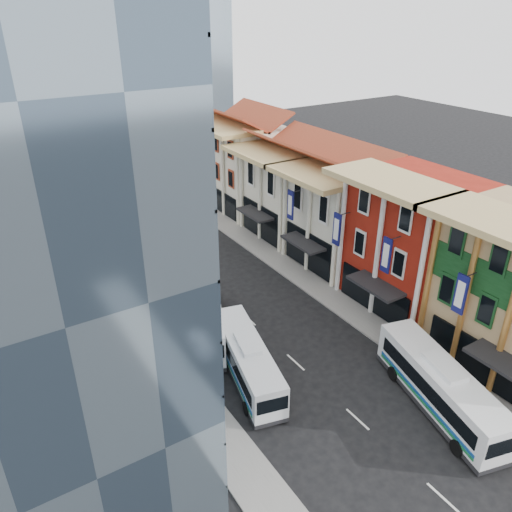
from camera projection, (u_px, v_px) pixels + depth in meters
ground at (458, 511)px, 27.35m from camera, size 200.00×200.00×0.00m
sidewalk_right at (324, 292)px, 47.93m from camera, size 3.00×90.00×0.15m
sidewalk_left at (158, 350)px, 39.86m from camera, size 3.00×90.00×0.15m
shophouse_red at (412, 242)px, 44.08m from camera, size 8.00×10.00×12.00m
shophouse_cream_near at (341, 217)px, 51.70m from camera, size 8.00×9.00×10.00m
shophouse_cream_mid at (290, 192)px, 58.48m from camera, size 8.00×9.00×10.00m
shophouse_cream_far at (244, 166)px, 66.17m from camera, size 8.00×12.00×11.00m
office_tower at (6, 209)px, 26.79m from camera, size 12.00×26.00×30.00m
office_block_far at (0, 210)px, 48.23m from camera, size 10.00×18.00×14.00m
bus_left_near at (247, 360)px, 36.31m from camera, size 4.85×10.80×3.37m
bus_left_far at (205, 313)px, 41.43m from camera, size 7.22×11.56×3.68m
bus_right at (440, 386)px, 33.54m from camera, size 5.50×11.91×3.72m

